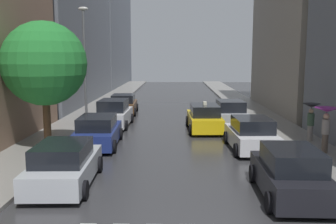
# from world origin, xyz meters

# --- Properties ---
(ground_plane) EXTENTS (28.00, 72.00, 0.04)m
(ground_plane) POSITION_xyz_m (0.00, 24.00, -0.02)
(ground_plane) COLOR #333335
(sidewalk_left) EXTENTS (3.00, 72.00, 0.15)m
(sidewalk_left) POSITION_xyz_m (-6.50, 24.00, 0.07)
(sidewalk_left) COLOR gray
(sidewalk_left) RESTS_ON ground
(sidewalk_right) EXTENTS (3.00, 72.00, 0.15)m
(sidewalk_right) POSITION_xyz_m (6.50, 24.00, 0.07)
(sidewalk_right) COLOR gray
(sidewalk_right) RESTS_ON ground
(building_left_far) EXTENTS (6.00, 21.98, 22.07)m
(building_left_far) POSITION_xyz_m (-11.00, 52.37, 11.04)
(building_left_far) COLOR slate
(building_left_far) RESTS_ON ground
(parked_car_left_nearest) EXTENTS (2.28, 4.51, 1.56)m
(parked_car_left_nearest) POSITION_xyz_m (-3.80, 5.88, 0.74)
(parked_car_left_nearest) COLOR #B2B7BF
(parked_car_left_nearest) RESTS_ON ground
(parked_car_left_second) EXTENTS (2.29, 4.50, 1.58)m
(parked_car_left_second) POSITION_xyz_m (-3.81, 11.80, 0.74)
(parked_car_left_second) COLOR navy
(parked_car_left_second) RESTS_ON ground
(parked_car_left_third) EXTENTS (2.21, 4.18, 1.79)m
(parked_car_left_third) POSITION_xyz_m (-3.87, 17.23, 0.83)
(parked_car_left_third) COLOR silver
(parked_car_left_third) RESTS_ON ground
(parked_car_left_fourth) EXTENTS (2.24, 4.08, 1.56)m
(parked_car_left_fourth) POSITION_xyz_m (-3.99, 22.76, 0.74)
(parked_car_left_fourth) COLOR brown
(parked_car_left_fourth) RESTS_ON ground
(parked_car_right_nearest) EXTENTS (2.14, 4.25, 1.66)m
(parked_car_right_nearest) POSITION_xyz_m (3.86, 4.91, 0.78)
(parked_car_right_nearest) COLOR black
(parked_car_right_nearest) RESTS_ON ground
(parked_car_right_second) EXTENTS (2.26, 4.22, 1.62)m
(parked_car_right_second) POSITION_xyz_m (3.84, 11.15, 0.76)
(parked_car_right_second) COLOR silver
(parked_car_right_second) RESTS_ON ground
(parked_car_right_third) EXTENTS (2.19, 4.10, 1.69)m
(parked_car_right_third) POSITION_xyz_m (3.74, 17.71, 0.79)
(parked_car_right_third) COLOR #B2B7BF
(parked_car_right_third) RESTS_ON ground
(taxi_midroad) EXTENTS (2.19, 4.67, 1.81)m
(taxi_midroad) POSITION_xyz_m (1.92, 16.07, 0.76)
(taxi_midroad) COLOR yellow
(taxi_midroad) RESTS_ON ground
(pedestrian_foreground) EXTENTS (1.08, 1.08, 2.10)m
(pedestrian_foreground) POSITION_xyz_m (7.01, 10.12, 1.70)
(pedestrian_foreground) COLOR brown
(pedestrian_foreground) RESTS_ON sidewalk_right
(pedestrian_near_tree) EXTENTS (0.92, 0.92, 1.97)m
(pedestrian_near_tree) POSITION_xyz_m (7.22, 12.64, 1.54)
(pedestrian_near_tree) COLOR gray
(pedestrian_near_tree) RESTS_ON sidewalk_right
(street_tree_left) EXTENTS (4.03, 4.03, 6.08)m
(street_tree_left) POSITION_xyz_m (-6.12, 11.03, 4.20)
(street_tree_left) COLOR #513823
(street_tree_left) RESTS_ON sidewalk_left
(lamp_post_left) EXTENTS (0.60, 0.28, 7.41)m
(lamp_post_left) POSITION_xyz_m (-5.55, 16.78, 4.39)
(lamp_post_left) COLOR #595B60
(lamp_post_left) RESTS_ON sidewalk_left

